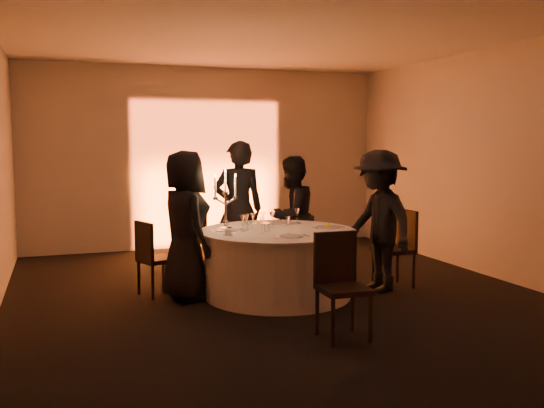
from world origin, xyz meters
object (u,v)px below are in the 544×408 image
object	(u,v)px
chair_right	(399,244)
coffee_cup	(228,233)
guest_back_right	(291,216)
guest_back_left	(238,209)
guest_left	(185,225)
guest_right	(379,221)
chair_front	(340,279)
chair_left	(152,254)
chair_back_left	(194,236)
candelabra	(226,208)
banquet_table	(278,263)
chair_back_right	(289,235)

from	to	relation	value
chair_right	coffee_cup	world-z (taller)	chair_right
guest_back_right	guest_back_left	bearing A→B (deg)	-40.33
chair_right	guest_left	world-z (taller)	guest_left
guest_back_right	guest_right	world-z (taller)	guest_right
chair_front	guest_back_left	size ratio (longest dim) A/B	0.54
chair_left	chair_back_left	xyz separation A→B (m)	(0.74, 1.16, 0.00)
chair_back_left	coffee_cup	bearing A→B (deg)	109.44
chair_front	candelabra	distance (m)	1.96
banquet_table	candelabra	bearing A→B (deg)	155.66
chair_back_left	candelabra	distance (m)	1.47
guest_back_right	guest_right	distance (m)	1.34
guest_right	guest_back_right	bearing A→B (deg)	-158.10
guest_back_left	candelabra	size ratio (longest dim) A/B	2.55
chair_back_left	coffee_cup	size ratio (longest dim) A/B	7.97
chair_front	guest_right	world-z (taller)	guest_right
banquet_table	chair_back_left	bearing A→B (deg)	111.24
banquet_table	guest_right	xyz separation A→B (m)	(1.22, -0.17, 0.46)
chair_front	banquet_table	bearing A→B (deg)	92.58
chair_back_right	guest_back_left	size ratio (longest dim) A/B	0.48
guest_back_right	coffee_cup	size ratio (longest dim) A/B	14.41
chair_right	guest_left	xyz separation A→B (m)	(-2.60, 0.27, 0.31)
guest_left	candelabra	size ratio (longest dim) A/B	2.40
banquet_table	chair_left	distance (m)	1.45
chair_right	guest_back_left	size ratio (longest dim) A/B	0.53
guest_back_right	guest_right	size ratio (longest dim) A/B	0.94
chair_back_right	guest_back_right	distance (m)	0.51
chair_back_right	chair_left	bearing A→B (deg)	0.14
banquet_table	guest_back_left	xyz separation A→B (m)	(-0.14, 1.12, 0.51)
chair_front	guest_left	bearing A→B (deg)	122.12
chair_left	guest_back_right	world-z (taller)	guest_back_right
chair_right	guest_back_right	world-z (taller)	guest_back_right
chair_back_right	guest_right	bearing A→B (deg)	85.78
chair_back_left	guest_back_right	world-z (taller)	guest_back_right
candelabra	chair_right	bearing A→B (deg)	-7.94
coffee_cup	guest_right	bearing A→B (deg)	0.56
guest_left	guest_back_right	size ratio (longest dim) A/B	1.06
banquet_table	guest_left	world-z (taller)	guest_left
chair_right	candelabra	bearing A→B (deg)	-99.84
chair_back_left	guest_left	world-z (taller)	guest_left
guest_back_left	guest_back_right	size ratio (longest dim) A/B	1.13
chair_right	coffee_cup	xyz separation A→B (m)	(-2.21, -0.14, 0.27)
chair_right	candelabra	size ratio (longest dim) A/B	1.34
banquet_table	chair_left	size ratio (longest dim) A/B	2.06
chair_front	guest_back_left	world-z (taller)	guest_back_left
guest_right	coffee_cup	world-z (taller)	guest_right
banquet_table	chair_back_right	world-z (taller)	chair_back_right
guest_left	chair_right	bearing A→B (deg)	-108.11
banquet_table	candelabra	size ratio (longest dim) A/B	2.56
guest_back_left	guest_back_right	xyz separation A→B (m)	(0.69, -0.14, -0.10)
chair_back_right	candelabra	size ratio (longest dim) A/B	1.22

